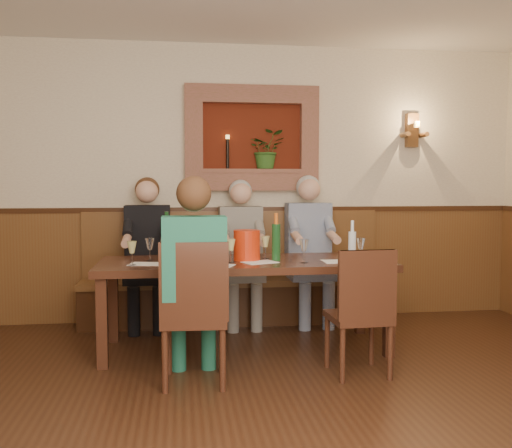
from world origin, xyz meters
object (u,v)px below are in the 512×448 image
(chair_near_left, at_px, (194,342))
(person_bench_mid, at_px, (242,265))
(chair_near_right, at_px, (359,338))
(wine_bottle_green_b, at_px, (167,240))
(bench, at_px, (234,290))
(dining_table, at_px, (245,269))
(person_bench_right, at_px, (310,262))
(spittoon_bucket, at_px, (247,245))
(wine_bottle_green_a, at_px, (276,241))
(water_bottle, at_px, (352,246))
(person_bench_left, at_px, (148,266))
(person_chair_front, at_px, (194,298))

(chair_near_left, distance_m, person_bench_mid, 1.73)
(chair_near_right, bearing_deg, wine_bottle_green_b, 146.47)
(person_bench_mid, bearing_deg, wine_bottle_green_b, -132.93)
(bench, bearing_deg, dining_table, -90.00)
(person_bench_right, xyz_separation_m, spittoon_bucket, (-0.73, -0.82, 0.26))
(wine_bottle_green_a, bearing_deg, water_bottle, -18.48)
(person_bench_left, relative_size, wine_bottle_green_a, 3.67)
(person_bench_mid, relative_size, spittoon_bucket, 5.68)
(dining_table, distance_m, wine_bottle_green_a, 0.35)
(person_chair_front, xyz_separation_m, water_bottle, (1.29, 0.53, 0.29))
(wine_bottle_green_a, bearing_deg, person_bench_left, 141.16)
(wine_bottle_green_b, distance_m, water_bottle, 1.53)
(chair_near_left, bearing_deg, wine_bottle_green_b, 106.08)
(chair_near_right, xyz_separation_m, person_bench_right, (0.00, 1.59, 0.34))
(dining_table, distance_m, spittoon_bucket, 0.20)
(chair_near_left, bearing_deg, person_bench_left, 106.98)
(chair_near_right, relative_size, wine_bottle_green_a, 2.35)
(person_chair_front, relative_size, wine_bottle_green_a, 3.64)
(person_bench_left, height_order, person_chair_front, person_bench_left)
(dining_table, relative_size, bench, 0.80)
(spittoon_bucket, bearing_deg, person_bench_left, 136.52)
(person_bench_left, height_order, wine_bottle_green_a, person_bench_left)
(dining_table, relative_size, person_bench_right, 1.63)
(person_chair_front, bearing_deg, wine_bottle_green_b, 103.29)
(person_bench_left, relative_size, person_bench_right, 0.98)
(bench, xyz_separation_m, person_bench_right, (0.75, -0.11, 0.29))
(person_chair_front, distance_m, water_bottle, 1.42)
(spittoon_bucket, distance_m, wine_bottle_green_b, 0.67)
(person_bench_left, distance_m, person_bench_mid, 0.91)
(person_bench_left, xyz_separation_m, wine_bottle_green_b, (0.20, -0.76, 0.32))
(person_bench_left, height_order, water_bottle, person_bench_left)
(bench, distance_m, person_bench_right, 0.81)
(dining_table, relative_size, wine_bottle_green_a, 6.07)
(person_bench_left, bearing_deg, bench, 7.17)
(chair_near_right, height_order, wine_bottle_green_b, wine_bottle_green_b)
(person_bench_left, bearing_deg, dining_table, -44.63)
(person_bench_left, relative_size, water_bottle, 4.24)
(dining_table, distance_m, bench, 1.01)
(chair_near_right, xyz_separation_m, spittoon_bucket, (-0.73, 0.77, 0.61))
(chair_near_left, xyz_separation_m, person_bench_right, (1.19, 1.62, 0.32))
(chair_near_left, xyz_separation_m, chair_near_right, (1.19, 0.03, -0.02))
(spittoon_bucket, bearing_deg, person_chair_front, -120.12)
(chair_near_right, distance_m, person_bench_right, 1.62)
(dining_table, bearing_deg, chair_near_right, -45.24)
(dining_table, height_order, chair_near_left, chair_near_left)
(dining_table, relative_size, chair_near_left, 2.38)
(person_bench_left, height_order, spittoon_bucket, person_bench_left)
(bench, relative_size, person_bench_right, 2.03)
(chair_near_right, bearing_deg, person_bench_mid, 110.60)
(bench, bearing_deg, person_bench_left, -172.83)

